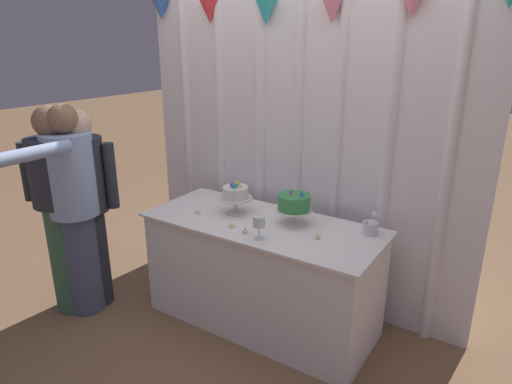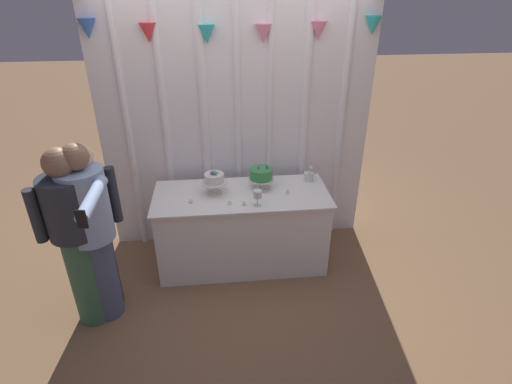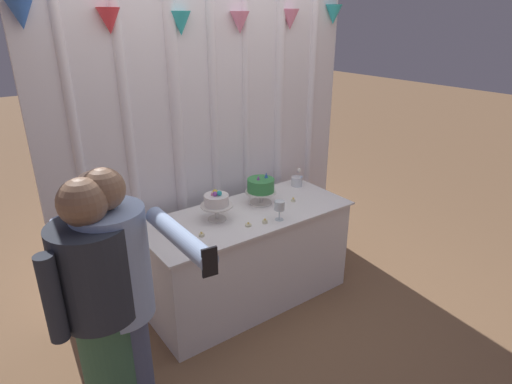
# 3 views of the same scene
# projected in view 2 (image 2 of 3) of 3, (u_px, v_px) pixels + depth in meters

# --- Properties ---
(ground_plane) EXTENTS (24.00, 24.00, 0.00)m
(ground_plane) POSITION_uv_depth(u_px,v_px,m) (243.00, 266.00, 4.05)
(ground_plane) COLOR #846042
(draped_curtain) EXTENTS (2.66, 0.16, 2.56)m
(draped_curtain) POSITION_uv_depth(u_px,v_px,m) (237.00, 122.00, 3.93)
(draped_curtain) COLOR white
(draped_curtain) RESTS_ON ground_plane
(cake_table) EXTENTS (1.65, 0.71, 0.79)m
(cake_table) POSITION_uv_depth(u_px,v_px,m) (242.00, 228.00, 3.95)
(cake_table) COLOR white
(cake_table) RESTS_ON ground_plane
(cake_display_nearleft) EXTENTS (0.24, 0.24, 0.24)m
(cake_display_nearleft) POSITION_uv_depth(u_px,v_px,m) (214.00, 179.00, 3.71)
(cake_display_nearleft) COLOR silver
(cake_display_nearleft) RESTS_ON cake_table
(cake_display_nearright) EXTENTS (0.25, 0.25, 0.25)m
(cake_display_nearright) POSITION_uv_depth(u_px,v_px,m) (261.00, 175.00, 3.79)
(cake_display_nearright) COLOR silver
(cake_display_nearright) RESTS_ON cake_table
(wine_glass) EXTENTS (0.08, 0.08, 0.15)m
(wine_glass) POSITION_uv_depth(u_px,v_px,m) (258.00, 195.00, 3.52)
(wine_glass) COLOR silver
(wine_glass) RESTS_ON cake_table
(flower_vase) EXTENTS (0.10, 0.13, 0.16)m
(flower_vase) POSITION_uv_depth(u_px,v_px,m) (309.00, 176.00, 3.99)
(flower_vase) COLOR silver
(flower_vase) RESTS_ON cake_table
(tealight_far_left) EXTENTS (0.04, 0.04, 0.03)m
(tealight_far_left) POSITION_uv_depth(u_px,v_px,m) (191.00, 202.00, 3.61)
(tealight_far_left) COLOR beige
(tealight_far_left) RESTS_ON cake_table
(tealight_near_left) EXTENTS (0.05, 0.05, 0.03)m
(tealight_near_left) POSITION_uv_depth(u_px,v_px,m) (230.00, 203.00, 3.59)
(tealight_near_left) COLOR beige
(tealight_near_left) RESTS_ON cake_table
(tealight_near_right) EXTENTS (0.04, 0.04, 0.04)m
(tealight_near_right) POSITION_uv_depth(u_px,v_px,m) (244.00, 204.00, 3.57)
(tealight_near_right) COLOR beige
(tealight_near_right) RESTS_ON cake_table
(tealight_far_right) EXTENTS (0.04, 0.04, 0.03)m
(tealight_far_right) POSITION_uv_depth(u_px,v_px,m) (288.00, 192.00, 3.77)
(tealight_far_right) COLOR beige
(tealight_far_right) RESTS_ON cake_table
(guest_girl_blue_dress) EXTENTS (0.47, 0.87, 1.57)m
(guest_girl_blue_dress) POSITION_uv_depth(u_px,v_px,m) (91.00, 230.00, 3.09)
(guest_girl_blue_dress) COLOR #4C5675
(guest_girl_blue_dress) RESTS_ON ground_plane
(guest_man_dark_suit) EXTENTS (0.43, 0.43, 1.53)m
(guest_man_dark_suit) POSITION_uv_depth(u_px,v_px,m) (94.00, 224.00, 3.20)
(guest_man_dark_suit) COLOR #282D38
(guest_man_dark_suit) RESTS_ON ground_plane
(guest_man_pink_jacket) EXTENTS (0.50, 0.49, 1.56)m
(guest_man_pink_jacket) POSITION_uv_depth(u_px,v_px,m) (77.00, 235.00, 3.07)
(guest_man_pink_jacket) COLOR #3D6B4C
(guest_man_pink_jacket) RESTS_ON ground_plane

